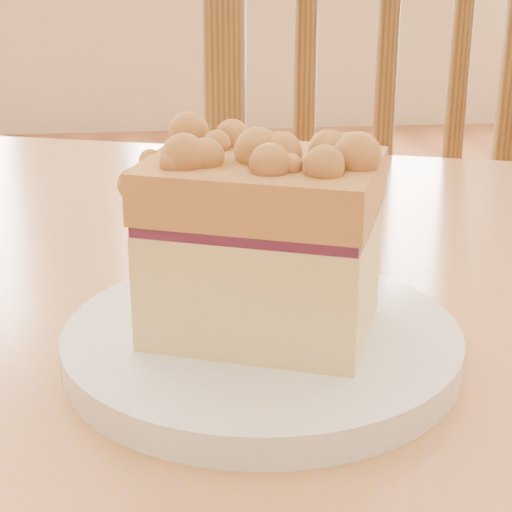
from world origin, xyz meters
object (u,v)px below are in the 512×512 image
Objects in this scene: cafe_table_main at (494,452)px; plate at (262,344)px; cake_slice at (264,233)px; cafe_chair_main at (295,291)px.

plate is at bearing -144.69° from cafe_table_main.
plate is at bearing -141.34° from cake_slice.
cake_slice reaches higher than plate.
cake_slice is (-0.16, -0.05, 0.18)m from cafe_table_main.
cafe_chair_main reaches higher than plate.
cafe_chair_main is at bearing 100.40° from cake_slice.
cafe_table_main is at bearing 38.56° from cake_slice.
cafe_table_main is 0.21m from plate.
plate is 1.54× the size of cake_slice.
cafe_table_main is 9.00× the size of cake_slice.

